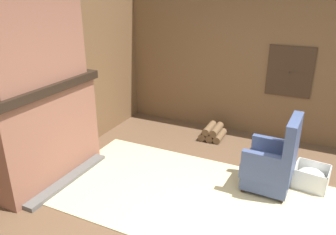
{
  "coord_description": "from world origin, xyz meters",
  "views": [
    {
      "loc": [
        0.7,
        -2.92,
        2.49
      ],
      "look_at": [
        -1.03,
        0.7,
        0.9
      ],
      "focal_mm": 35.0,
      "sensor_mm": 36.0,
      "label": 1
    }
  ],
  "objects_px": {
    "armchair": "(273,164)",
    "oil_lamp_vase": "(8,84)",
    "storage_case": "(58,71)",
    "firewood_stack": "(213,132)",
    "laundry_basket": "(311,177)"
  },
  "relations": [
    {
      "from": "armchair",
      "to": "oil_lamp_vase",
      "type": "xyz_separation_m",
      "value": [
        -2.87,
        -1.42,
        1.09
      ]
    },
    {
      "from": "oil_lamp_vase",
      "to": "storage_case",
      "type": "relative_size",
      "value": 1.18
    },
    {
      "from": "oil_lamp_vase",
      "to": "storage_case",
      "type": "bearing_deg",
      "value": 89.99
    },
    {
      "from": "storage_case",
      "to": "firewood_stack",
      "type": "bearing_deg",
      "value": 46.99
    },
    {
      "from": "armchair",
      "to": "firewood_stack",
      "type": "height_order",
      "value": "armchair"
    },
    {
      "from": "armchair",
      "to": "firewood_stack",
      "type": "xyz_separation_m",
      "value": [
        -1.19,
        1.19,
        -0.27
      ]
    },
    {
      "from": "storage_case",
      "to": "laundry_basket",
      "type": "bearing_deg",
      "value": 15.29
    },
    {
      "from": "laundry_basket",
      "to": "armchair",
      "type": "bearing_deg",
      "value": -147.51
    },
    {
      "from": "armchair",
      "to": "laundry_basket",
      "type": "distance_m",
      "value": 0.61
    },
    {
      "from": "armchair",
      "to": "oil_lamp_vase",
      "type": "bearing_deg",
      "value": 28.9
    },
    {
      "from": "armchair",
      "to": "oil_lamp_vase",
      "type": "relative_size",
      "value": 4.17
    },
    {
      "from": "firewood_stack",
      "to": "storage_case",
      "type": "distance_m",
      "value": 2.8
    },
    {
      "from": "armchair",
      "to": "storage_case",
      "type": "distance_m",
      "value": 3.12
    },
    {
      "from": "armchair",
      "to": "firewood_stack",
      "type": "relative_size",
      "value": 2.29
    },
    {
      "from": "laundry_basket",
      "to": "firewood_stack",
      "type": "bearing_deg",
      "value": 151.93
    }
  ]
}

